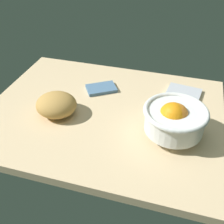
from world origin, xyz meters
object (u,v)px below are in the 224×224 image
at_px(napkin_spare, 184,92).
at_px(fruit_bowl, 174,118).
at_px(napkin_folded, 101,88).
at_px(bread_loaf, 56,105).

bearing_deg(napkin_spare, fruit_bowl, 85.82).
distance_m(napkin_folded, napkin_spare, 0.32).
height_order(fruit_bowl, napkin_folded, fruit_bowl).
height_order(bread_loaf, napkin_spare, bread_loaf).
bearing_deg(fruit_bowl, napkin_folded, -32.70).
height_order(fruit_bowl, napkin_spare, fruit_bowl).
xyz_separation_m(bread_loaf, napkin_spare, (-0.42, -0.25, -0.03)).
distance_m(fruit_bowl, napkin_spare, 0.26).
distance_m(bread_loaf, napkin_spare, 0.49).
distance_m(fruit_bowl, napkin_folded, 0.36).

